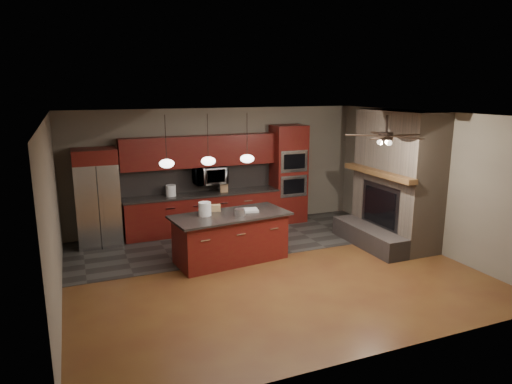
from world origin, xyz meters
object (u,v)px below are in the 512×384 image
oven_tower (288,174)px  paint_tray (247,210)px  paint_can (240,212)px  counter_bucket (171,191)px  white_bucket (205,209)px  refrigerator (97,198)px  kitchen_island (231,237)px  cardboard_box (216,208)px  microwave (210,175)px  counter_box (224,188)px

oven_tower → paint_tray: 2.64m
paint_can → counter_bucket: size_ratio=0.78×
white_bucket → paint_tray: size_ratio=0.63×
refrigerator → white_bucket: (1.79, -1.81, 0.03)m
kitchen_island → counter_bucket: 2.18m
kitchen_island → counter_bucket: (-0.70, 1.99, 0.56)m
oven_tower → paint_tray: oven_tower is taller
cardboard_box → refrigerator: bearing=158.9°
cardboard_box → white_bucket: bearing=-123.3°
cardboard_box → paint_can: bearing=-42.6°
white_bucket → paint_can: (0.60, -0.27, -0.06)m
microwave → white_bucket: size_ratio=2.88×
refrigerator → cardboard_box: bearing=-37.1°
refrigerator → white_bucket: refrigerator is taller
kitchen_island → counter_box: bearing=68.2°
kitchen_island → white_bucket: size_ratio=9.09×
paint_tray → white_bucket: bearing=-170.0°
refrigerator → paint_can: bearing=-41.0°
paint_tray → counter_bucket: 2.19m
counter_box → counter_bucket: bearing=-170.7°
paint_tray → cardboard_box: size_ratio=2.11×
white_bucket → cardboard_box: size_ratio=1.34×
paint_tray → counter_bucket: bearing=130.7°
paint_can → oven_tower: bearing=46.2°
oven_tower → paint_can: oven_tower is taller
white_bucket → cardboard_box: white_bucket is taller
refrigerator → counter_bucket: size_ratio=8.16×
paint_can → white_bucket: bearing=156.0°
kitchen_island → microwave: bearing=77.2°
kitchen_island → cardboard_box: cardboard_box is taller
cardboard_box → counter_box: 1.74m
microwave → cardboard_box: (-0.40, -1.70, -0.32)m
paint_tray → cardboard_box: 0.62m
refrigerator → counter_box: bearing=0.6°
paint_tray → counter_bucket: counter_bucket is taller
refrigerator → white_bucket: size_ratio=8.03×
refrigerator → white_bucket: bearing=-45.3°
white_bucket → oven_tower: bearing=35.3°
white_bucket → counter_bucket: (-0.24, 1.89, -0.02)m
microwave → oven_tower: bearing=-1.7°
paint_tray → counter_box: counter_box is taller
microwave → paint_tray: bearing=-85.4°
cardboard_box → counter_box: size_ratio=1.00×
paint_tray → kitchen_island: bearing=-156.7°
paint_tray → oven_tower: bearing=57.6°
counter_box → white_bucket: bearing=-106.5°
refrigerator → paint_can: 3.16m
counter_bucket → counter_box: 1.22m
kitchen_island → paint_tray: paint_tray is taller
paint_can → cardboard_box: paint_can is taller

